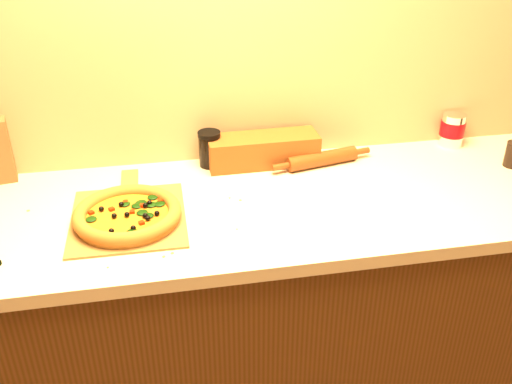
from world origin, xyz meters
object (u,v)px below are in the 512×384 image
dark_jar (210,149)px  pizza_peel (129,215)px  coffee_canister (452,129)px  rolling_pin (322,159)px  pizza (128,215)px

dark_jar → pizza_peel: bearing=-133.3°
pizza_peel → coffee_canister: size_ratio=4.09×
dark_jar → rolling_pin: bearing=-11.0°
pizza_peel → coffee_canister: bearing=14.8°
pizza_peel → pizza: 0.04m
pizza → coffee_canister: 1.20m
coffee_canister → dark_jar: (-0.88, -0.01, 0.00)m
rolling_pin → dark_jar: dark_jar is taller
rolling_pin → dark_jar: 0.38m
coffee_canister → dark_jar: bearing=-179.6°
coffee_canister → pizza_peel: bearing=-165.7°
pizza → coffee_canister: (1.16, 0.33, 0.03)m
pizza_peel → coffee_canister: (1.16, 0.29, 0.06)m
pizza_peel → rolling_pin: rolling_pin is taller
pizza_peel → dark_jar: bearing=47.2°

